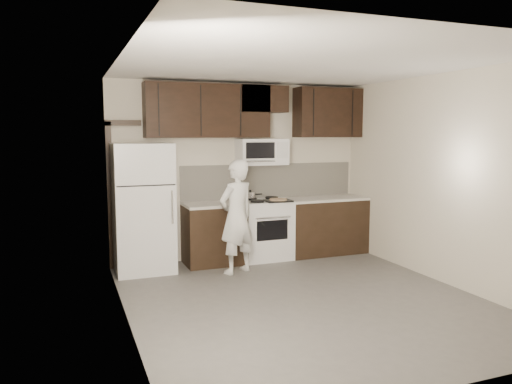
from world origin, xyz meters
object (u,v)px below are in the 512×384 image
stove (265,229)px  person (236,217)px  microwave (262,152)px  refrigerator (143,208)px

stove → person: 0.94m
person → stove: bearing=-162.0°
microwave → refrigerator: (-1.85, -0.17, -0.75)m
stove → person: bearing=-138.2°
stove → refrigerator: bearing=-178.5°
stove → refrigerator: refrigerator is taller
refrigerator → microwave: bearing=5.1°
microwave → refrigerator: size_ratio=0.42×
microwave → refrigerator: microwave is taller
microwave → person: 1.29m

